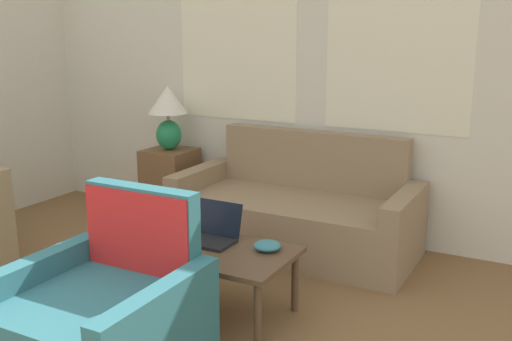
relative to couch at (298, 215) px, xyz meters
name	(u,v)px	position (x,y,z in m)	size (l,w,h in m)	color
wall_back	(322,74)	(0.00, 0.43, 1.04)	(6.44, 0.06, 2.60)	silver
couch	(298,215)	(0.00, 0.00, 0.00)	(1.82, 0.83, 0.87)	#937A5B
armchair	(105,324)	(-0.09, -2.04, 0.01)	(0.85, 0.84, 0.89)	#2D6B75
side_table	(171,184)	(-1.29, 0.13, 0.05)	(0.40, 0.40, 0.63)	brown
table_lamp	(168,111)	(-1.29, 0.13, 0.70)	(0.34, 0.34, 0.55)	#1E8451
coffee_table	(208,254)	(-0.04, -1.22, 0.10)	(1.03, 0.58, 0.40)	brown
laptop	(210,232)	(-0.09, -1.11, 0.19)	(0.34, 0.27, 0.23)	black
cup_navy	(167,223)	(-0.43, -1.09, 0.19)	(0.10, 0.10, 0.11)	#B23D38
cup_yellow	(137,238)	(-0.42, -1.39, 0.19)	(0.09, 0.09, 0.09)	gold
snack_bowl	(267,246)	(0.30, -1.09, 0.17)	(0.16, 0.16, 0.06)	teal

